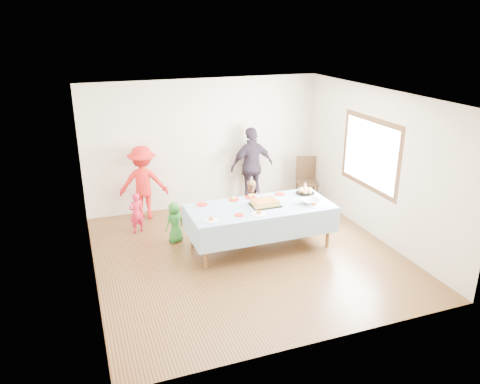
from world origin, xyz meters
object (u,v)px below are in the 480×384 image
object	(u,v)px
dining_chair	(307,177)
party_table	(260,209)
birthday_cake	(265,203)
adult_left	(143,183)

from	to	relation	value
dining_chair	party_table	bearing A→B (deg)	-120.05
party_table	birthday_cake	size ratio (longest dim) A/B	4.95
party_table	birthday_cake	distance (m)	0.13
adult_left	dining_chair	bearing A→B (deg)	-172.09
party_table	adult_left	size ratio (longest dim) A/B	1.67
birthday_cake	party_table	bearing A→B (deg)	-179.58
party_table	dining_chair	bearing A→B (deg)	43.36
birthday_cake	dining_chair	distance (m)	2.43
birthday_cake	adult_left	world-z (taller)	adult_left
birthday_cake	adult_left	xyz separation A→B (m)	(-1.77, 2.02, -0.07)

